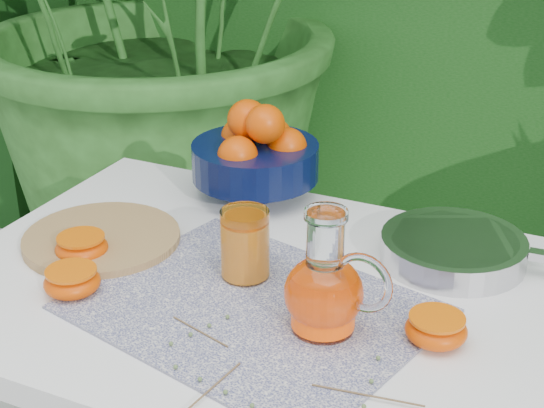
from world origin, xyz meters
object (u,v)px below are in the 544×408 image
at_px(fruit_bowl, 256,153).
at_px(saute_pan, 456,248).
at_px(white_table, 267,331).
at_px(cutting_board, 102,239).
at_px(juice_pitcher, 325,290).

xyz_separation_m(fruit_bowl, saute_pan, (0.40, -0.10, -0.06)).
bearing_deg(fruit_bowl, saute_pan, -13.64).
bearing_deg(white_table, cutting_board, 178.35).
bearing_deg(white_table, fruit_bowl, 118.70).
distance_m(fruit_bowl, saute_pan, 0.42).
bearing_deg(fruit_bowl, juice_pitcher, -52.34).
height_order(fruit_bowl, saute_pan, fruit_bowl).
xyz_separation_m(cutting_board, juice_pitcher, (0.44, -0.08, 0.06)).
xyz_separation_m(white_table, cutting_board, (-0.31, 0.01, 0.09)).
distance_m(cutting_board, fruit_bowl, 0.33).
distance_m(cutting_board, saute_pan, 0.58).
height_order(white_table, saute_pan, saute_pan).
relative_size(white_table, fruit_bowl, 3.81).
height_order(fruit_bowl, juice_pitcher, fruit_bowl).
distance_m(white_table, cutting_board, 0.32).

